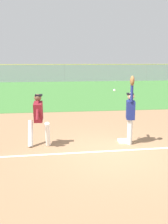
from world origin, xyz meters
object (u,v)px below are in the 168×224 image
at_px(parked_car_silver, 81,75).
at_px(parked_car_green, 121,74).
at_px(first_base, 124,141).
at_px(baseball, 114,90).
at_px(parked_car_red, 43,75).
at_px(fielder, 130,111).
at_px(runner, 38,116).

bearing_deg(parked_car_silver, parked_car_green, 1.52).
relative_size(first_base, parked_car_green, 0.08).
bearing_deg(first_base, baseball, -174.78).
height_order(first_base, parked_car_green, parked_car_green).
xyz_separation_m(first_base, parked_car_red, (-3.26, 27.77, 0.63)).
bearing_deg(parked_car_red, first_base, -83.44).
height_order(first_base, parked_car_silver, parked_car_silver).
xyz_separation_m(first_base, parked_car_silver, (1.88, 27.76, 0.63)).
bearing_deg(fielder, baseball, -2.19).
xyz_separation_m(fielder, baseball, (-0.53, 0.13, 0.67)).
bearing_deg(parked_car_silver, first_base, -91.90).
relative_size(first_base, parked_car_silver, 0.09).
xyz_separation_m(runner, parked_car_silver, (4.73, 27.84, -0.32)).
distance_m(first_base, fielder, 1.10).
bearing_deg(runner, baseball, 4.37).
distance_m(baseball, parked_car_red, 27.97).
height_order(runner, parked_car_green, runner).
bearing_deg(runner, parked_car_green, 73.16).
xyz_separation_m(fielder, parked_car_green, (7.27, 27.89, -0.45)).
distance_m(first_base, parked_car_red, 27.97).
relative_size(fielder, parked_car_green, 0.51).
distance_m(first_base, parked_car_green, 28.70).
bearing_deg(first_base, runner, -178.45).
bearing_deg(runner, parked_car_red, 94.26).
relative_size(first_base, baseball, 5.14).
bearing_deg(baseball, fielder, -13.91).
distance_m(fielder, parked_car_red, 28.14).
bearing_deg(baseball, first_base, 5.22).
distance_m(runner, parked_car_green, 29.63).
height_order(runner, parked_car_red, runner).
distance_m(runner, parked_car_silver, 28.24).
xyz_separation_m(first_base, fielder, (0.14, -0.17, 1.08)).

